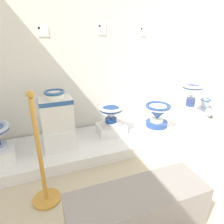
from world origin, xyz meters
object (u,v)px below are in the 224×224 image
Objects in this scene: antique_toilet_leftmost at (56,110)px; museum_bench at (137,212)px; info_placard_fourth at (144,32)px; plinth_block_broad_patterned at (111,129)px; stanchion_post_near_left at (43,172)px; plinth_block_slender_white at (156,128)px; info_placard_third at (102,29)px; plinth_block_leftmost at (59,137)px; antique_toilet_squat_floral at (192,93)px; decorative_vase_spare at (204,111)px; antique_toilet_broad_patterned at (111,113)px; antique_toilet_slender_white at (157,113)px; info_placard_second at (43,31)px; plinth_block_squat_floral at (189,115)px.

antique_toilet_leftmost is 0.45× the size of museum_bench.
plinth_block_broad_patterned is at bearing -151.85° from info_placard_fourth.
antique_toilet_leftmost is at bearing -174.10° from plinth_block_broad_patterned.
stanchion_post_near_left is at bearing 137.97° from museum_bench.
stanchion_post_near_left reaches higher than antique_toilet_leftmost.
info_placard_third is (-0.66, 0.48, 1.35)m from plinth_block_slender_white.
antique_toilet_squat_floral is (2.09, 0.07, 0.33)m from plinth_block_leftmost.
decorative_vase_spare is 2.65m from museum_bench.
decorative_vase_spare is at bearing 4.94° from antique_toilet_leftmost.
plinth_block_leftmost is 0.36m from antique_toilet_leftmost.
antique_toilet_squat_floral reaches higher than plinth_block_leftmost.
antique_toilet_broad_patterned is at bearing -175.44° from decorative_vase_spare.
stanchion_post_near_left is (-2.32, -0.80, -0.27)m from antique_toilet_squat_floral.
antique_toilet_leftmost reaches higher than museum_bench.
antique_toilet_slender_white is at bearing -12.26° from plinth_block_broad_patterned.
info_placard_second is 2.20m from museum_bench.
antique_toilet_squat_floral reaches higher than decorative_vase_spare.
decorative_vase_spare is (1.85, 0.15, -0.04)m from plinth_block_broad_patterned.
antique_toilet_leftmost is at bearing 180.00° from plinth_block_leftmost.
plinth_block_slender_white is at bearing -36.34° from info_placard_third.
stanchion_post_near_left reaches higher than plinth_block_broad_patterned.
antique_toilet_slender_white is 1.85m from info_placard_second.
info_placard_second is at bearing 170.67° from plinth_block_squat_floral.
plinth_block_leftmost is 0.35× the size of stanchion_post_near_left.
info_placard_second reaches higher than decorative_vase_spare.
info_placard_fourth is at bearing 28.15° from antique_toilet_broad_patterned.
antique_toilet_leftmost is 1.40m from antique_toilet_slender_white.
antique_toilet_leftmost is 3.92× the size of info_placard_fourth.
museum_bench reaches higher than plinth_block_broad_patterned.
plinth_block_leftmost is 1.39m from antique_toilet_slender_white.
info_placard_second is 0.75m from info_placard_third.
info_placard_fourth is at bearing 61.42° from museum_bench.
info_placard_third is at bearing 165.67° from antique_toilet_squat_floral.
info_placard_fourth is at bearing 0.00° from info_placard_third.
plinth_block_leftmost is at bearing -86.67° from info_placard_second.
info_placard_fourth reaches higher than stanchion_post_near_left.
plinth_block_slender_white is at bearing -86.96° from info_placard_fourth.
info_placard_fourth is (-0.03, 0.48, 1.09)m from antique_toilet_slender_white.
museum_bench is (-0.31, -1.39, -0.00)m from plinth_block_broad_patterned.
info_placard_second is (-1.41, 0.48, 1.09)m from antique_toilet_slender_white.
plinth_block_broad_patterned is at bearing 0.00° from antique_toilet_broad_patterned.
decorative_vase_spare is at bearing 4.56° from plinth_block_broad_patterned.
plinth_block_leftmost is at bearing -174.10° from plinth_block_broad_patterned.
antique_toilet_broad_patterned reaches higher than antique_toilet_slender_white.
antique_toilet_leftmost is 1.24× the size of decorative_vase_spare.
plinth_block_leftmost reaches higher than plinth_block_broad_patterned.
info_placard_third is 0.13× the size of museum_bench.
antique_toilet_leftmost reaches higher than antique_toilet_broad_patterned.
plinth_block_broad_patterned reaches higher than plinth_block_slender_white.
antique_toilet_leftmost is at bearing -150.43° from info_placard_third.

